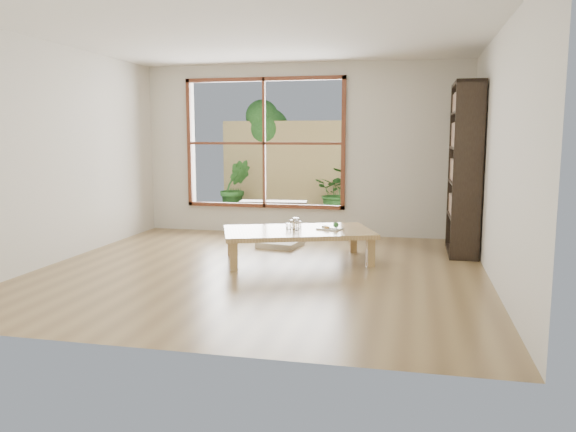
% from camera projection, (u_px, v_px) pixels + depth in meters
% --- Properties ---
extents(ground, '(5.00, 5.00, 0.00)m').
position_uv_depth(ground, '(261.00, 270.00, 6.40)').
color(ground, olive).
rests_on(ground, ground).
extents(low_table, '(2.00, 1.55, 0.39)m').
position_uv_depth(low_table, '(298.00, 233.00, 6.80)').
color(low_table, tan).
rests_on(low_table, ground).
extents(floor_cushion, '(0.61, 0.61, 0.08)m').
position_uv_depth(floor_cushion, '(280.00, 243.00, 7.77)').
color(floor_cushion, silver).
rests_on(floor_cushion, ground).
extents(bookshelf, '(0.35, 0.98, 2.18)m').
position_uv_depth(bookshelf, '(465.00, 169.00, 7.16)').
color(bookshelf, '#2C2218').
rests_on(bookshelf, ground).
extents(glass_tall, '(0.08, 0.08, 0.15)m').
position_uv_depth(glass_tall, '(296.00, 224.00, 6.76)').
color(glass_tall, silver).
rests_on(glass_tall, low_table).
extents(glass_mid, '(0.06, 0.06, 0.09)m').
position_uv_depth(glass_mid, '(299.00, 225.00, 6.87)').
color(glass_mid, silver).
rests_on(glass_mid, low_table).
extents(glass_short, '(0.07, 0.07, 0.10)m').
position_uv_depth(glass_short, '(293.00, 224.00, 6.96)').
color(glass_short, silver).
rests_on(glass_short, low_table).
extents(glass_small, '(0.06, 0.06, 0.08)m').
position_uv_depth(glass_small, '(288.00, 226.00, 6.80)').
color(glass_small, silver).
rests_on(glass_small, low_table).
extents(food_tray, '(0.33, 0.28, 0.09)m').
position_uv_depth(food_tray, '(331.00, 228.00, 6.82)').
color(food_tray, white).
rests_on(food_tray, low_table).
extents(deck, '(2.80, 2.00, 0.05)m').
position_uv_depth(deck, '(281.00, 222.00, 9.97)').
color(deck, '#393229').
rests_on(deck, ground).
extents(garden_bench, '(1.19, 0.46, 0.37)m').
position_uv_depth(garden_bench, '(273.00, 204.00, 9.76)').
color(garden_bench, '#2C2218').
rests_on(garden_bench, deck).
extents(bamboo_fence, '(2.80, 0.06, 1.80)m').
position_uv_depth(bamboo_fence, '(293.00, 168.00, 10.81)').
color(bamboo_fence, tan).
rests_on(bamboo_fence, ground).
extents(shrub_right, '(0.87, 0.77, 0.92)m').
position_uv_depth(shrub_right, '(339.00, 192.00, 10.32)').
color(shrub_right, '#2E6726').
rests_on(shrub_right, deck).
extents(shrub_left, '(0.71, 0.66, 1.04)m').
position_uv_depth(shrub_left, '(235.00, 188.00, 10.60)').
color(shrub_left, '#2E6726').
rests_on(shrub_left, deck).
extents(garden_tree, '(1.04, 0.85, 2.22)m').
position_uv_depth(garden_tree, '(263.00, 130.00, 11.15)').
color(garden_tree, '#4C3D2D').
rests_on(garden_tree, ground).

